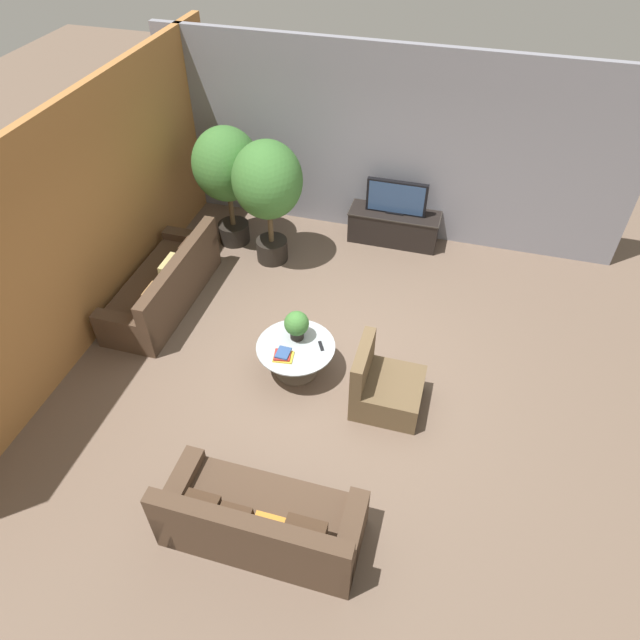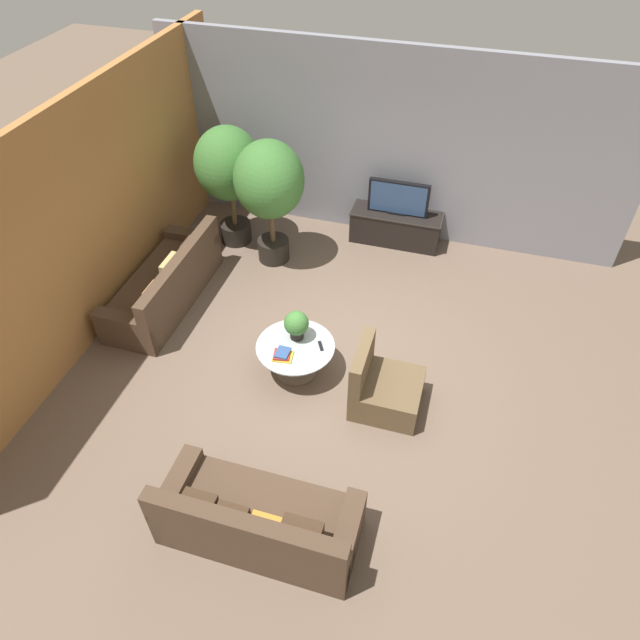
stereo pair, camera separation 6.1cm
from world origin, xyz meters
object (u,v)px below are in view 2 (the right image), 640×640
(media_console, at_px, (395,227))
(potted_palm_corner, at_px, (269,185))
(television, at_px, (399,198))
(coffee_table, at_px, (296,353))
(potted_plant_tabletop, at_px, (296,324))
(couch_near_entry, at_px, (258,522))
(potted_palm_tall, at_px, (229,168))
(couch_by_wall, at_px, (166,285))
(armchair_wicker, at_px, (383,388))

(media_console, xyz_separation_m, potted_palm_corner, (-1.75, -1.01, 1.04))
(media_console, height_order, television, television)
(coffee_table, bearing_deg, potted_palm_corner, 116.53)
(potted_palm_corner, bearing_deg, media_console, 30.05)
(television, bearing_deg, potted_plant_tabletop, -102.60)
(couch_near_entry, bearing_deg, coffee_table, -81.05)
(coffee_table, height_order, potted_plant_tabletop, potted_plant_tabletop)
(media_console, xyz_separation_m, potted_palm_tall, (-2.52, -0.71, 1.02))
(potted_palm_corner, relative_size, potted_plant_tabletop, 5.00)
(potted_palm_corner, distance_m, potted_plant_tabletop, 2.40)
(couch_by_wall, distance_m, couch_near_entry, 3.96)
(coffee_table, distance_m, potted_palm_corner, 2.65)
(armchair_wicker, relative_size, potted_palm_corner, 0.43)
(couch_by_wall, distance_m, potted_palm_tall, 2.03)
(television, height_order, potted_palm_tall, potted_palm_tall)
(potted_palm_corner, bearing_deg, coffee_table, -63.47)
(coffee_table, relative_size, potted_palm_corner, 0.50)
(couch_near_entry, xyz_separation_m, potted_plant_tabletop, (-0.38, 2.38, 0.38))
(armchair_wicker, xyz_separation_m, potted_palm_tall, (-3.03, 2.72, 1.03))
(coffee_table, height_order, potted_palm_corner, potted_palm_corner)
(television, relative_size, potted_palm_tall, 0.49)
(media_console, relative_size, potted_plant_tabletop, 3.70)
(television, height_order, coffee_table, television)
(potted_plant_tabletop, bearing_deg, potted_palm_tall, 128.01)
(couch_near_entry, relative_size, potted_plant_tabletop, 4.91)
(potted_palm_tall, bearing_deg, media_console, 15.63)
(potted_palm_corner, bearing_deg, potted_plant_tabletop, -62.44)
(potted_palm_tall, xyz_separation_m, potted_plant_tabletop, (1.84, -2.35, -0.63))
(potted_palm_corner, bearing_deg, armchair_wicker, -46.84)
(television, bearing_deg, media_console, 90.00)
(couch_near_entry, xyz_separation_m, potted_palm_corner, (-1.45, 4.42, 1.03))
(couch_by_wall, relative_size, potted_palm_tall, 1.12)
(television, relative_size, coffee_table, 0.97)
(couch_by_wall, relative_size, potted_plant_tabletop, 5.53)
(couch_near_entry, bearing_deg, potted_palm_corner, -71.88)
(television, xyz_separation_m, couch_near_entry, (-0.30, -5.44, -0.52))
(armchair_wicker, bearing_deg, couch_by_wall, 73.56)
(media_console, distance_m, armchair_wicker, 3.46)
(television, xyz_separation_m, potted_plant_tabletop, (-0.68, -3.06, -0.14))
(armchair_wicker, relative_size, potted_palm_tall, 0.44)
(armchair_wicker, height_order, potted_plant_tabletop, armchair_wicker)
(couch_by_wall, bearing_deg, potted_palm_tall, 168.47)
(coffee_table, relative_size, potted_palm_tall, 0.51)
(media_console, distance_m, television, 0.53)
(television, height_order, potted_plant_tabletop, television)
(media_console, bearing_deg, potted_palm_corner, -149.95)
(couch_by_wall, height_order, potted_palm_tall, potted_palm_tall)
(couch_near_entry, bearing_deg, media_console, -93.20)
(armchair_wicker, height_order, potted_palm_tall, potted_palm_tall)
(television, xyz_separation_m, potted_palm_tall, (-2.52, -0.70, 0.49))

